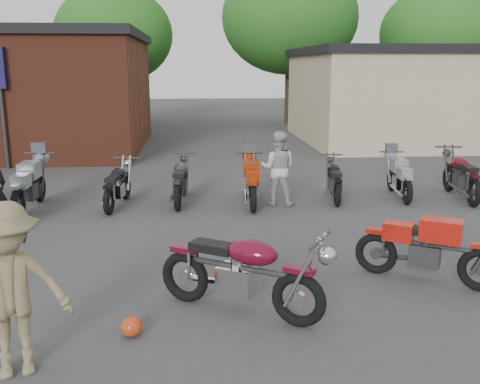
{
  "coord_description": "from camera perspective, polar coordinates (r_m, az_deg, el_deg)",
  "views": [
    {
      "loc": [
        -1.0,
        -6.65,
        3.07
      ],
      "look_at": [
        -0.23,
        2.45,
        0.9
      ],
      "focal_mm": 40.0,
      "sensor_mm": 36.0,
      "label": 1
    }
  ],
  "objects": [
    {
      "name": "row_bike_4",
      "position": [
        12.02,
        1.22,
        1.4
      ],
      "size": [
        0.76,
        2.03,
        1.16
      ],
      "primitive_type": null,
      "rotation": [
        0.0,
        0.0,
        1.52
      ],
      "color": "#A82D0E",
      "rests_on": "ground"
    },
    {
      "name": "helmet",
      "position": [
        6.51,
        -11.5,
        -13.88
      ],
      "size": [
        0.29,
        0.29,
        0.24
      ],
      "primitive_type": "ellipsoid",
      "rotation": [
        0.0,
        0.0,
        -0.13
      ],
      "color": "#B43813",
      "rests_on": "ground"
    },
    {
      "name": "row_bike_7",
      "position": [
        13.56,
        22.54,
        1.9
      ],
      "size": [
        0.93,
        2.18,
        1.23
      ],
      "primitive_type": null,
      "rotation": [
        0.0,
        0.0,
        1.46
      ],
      "color": "#4D0916",
      "rests_on": "ground"
    },
    {
      "name": "row_bike_2",
      "position": [
        12.13,
        -12.93,
        0.97
      ],
      "size": [
        0.86,
        1.93,
        1.08
      ],
      "primitive_type": null,
      "rotation": [
        0.0,
        0.0,
        1.43
      ],
      "color": "black",
      "rests_on": "ground"
    },
    {
      "name": "row_bike_1",
      "position": [
        12.34,
        -21.6,
        0.97
      ],
      "size": [
        0.71,
        2.14,
        1.24
      ],
      "primitive_type": null,
      "rotation": [
        0.0,
        0.0,
        1.57
      ],
      "color": "#90939D",
      "rests_on": "ground"
    },
    {
      "name": "person_light",
      "position": [
        11.95,
        4.07,
        2.52
      ],
      "size": [
        0.95,
        0.83,
        1.66
      ],
      "primitive_type": "imported",
      "rotation": [
        0.0,
        0.0,
        2.86
      ],
      "color": "#B2B3AF",
      "rests_on": "ground"
    },
    {
      "name": "stucco_building",
      "position": [
        23.68,
        19.11,
        9.44
      ],
      "size": [
        10.0,
        8.0,
        3.5
      ],
      "primitive_type": "cube",
      "color": "tan",
      "rests_on": "ground"
    },
    {
      "name": "tree_3",
      "position": [
        31.47,
        20.19,
        13.9
      ],
      "size": [
        6.08,
        6.08,
        7.6
      ],
      "primitive_type": null,
      "color": "#1D5A18",
      "rests_on": "ground"
    },
    {
      "name": "row_bike_5",
      "position": [
        12.66,
        10.0,
        1.55
      ],
      "size": [
        0.82,
        1.87,
        1.05
      ],
      "primitive_type": null,
      "rotation": [
        0.0,
        0.0,
        1.44
      ],
      "color": "black",
      "rests_on": "ground"
    },
    {
      "name": "row_bike_3",
      "position": [
        12.22,
        -6.34,
        1.49
      ],
      "size": [
        0.79,
        2.02,
        1.14
      ],
      "primitive_type": null,
      "rotation": [
        0.0,
        0.0,
        1.5
      ],
      "color": "#27272A",
      "rests_on": "ground"
    },
    {
      "name": "row_bike_6",
      "position": [
        13.21,
        16.64,
        1.76
      ],
      "size": [
        0.81,
        1.93,
        1.09
      ],
      "primitive_type": null,
      "rotation": [
        0.0,
        0.0,
        1.47
      ],
      "color": "gray",
      "rests_on": "ground"
    },
    {
      "name": "tree_1",
      "position": [
        28.93,
        -13.19,
        14.27
      ],
      "size": [
        5.92,
        5.92,
        7.4
      ],
      "primitive_type": null,
      "color": "#1D5A18",
      "rests_on": "ground"
    },
    {
      "name": "person_tan",
      "position": [
        5.82,
        -23.39,
        -9.63
      ],
      "size": [
        1.31,
        0.96,
        1.81
      ],
      "primitive_type": "imported",
      "rotation": [
        0.0,
        0.0,
        0.27
      ],
      "color": "#7A6B4B",
      "rests_on": "ground"
    },
    {
      "name": "ground",
      "position": [
        7.39,
        3.48,
        -11.21
      ],
      "size": [
        90.0,
        90.0,
        0.0
      ],
      "primitive_type": "plane",
      "color": "#39393C"
    },
    {
      "name": "vintage_motorcycle",
      "position": [
        6.69,
        0.24,
        -7.97
      ],
      "size": [
        2.25,
        1.75,
        1.27
      ],
      "primitive_type": null,
      "rotation": [
        0.0,
        0.0,
        -0.54
      ],
      "color": "#5D0B20",
      "rests_on": "ground"
    },
    {
      "name": "sportbike",
      "position": [
        8.13,
        19.7,
        -5.28
      ],
      "size": [
        2.05,
        1.62,
        1.16
      ],
      "primitive_type": null,
      "rotation": [
        0.0,
        0.0,
        -0.56
      ],
      "color": "red",
      "rests_on": "ground"
    },
    {
      "name": "tree_2",
      "position": [
        29.11,
        5.27,
        15.92
      ],
      "size": [
        7.04,
        7.04,
        8.8
      ],
      "primitive_type": null,
      "color": "#1D5A18",
      "rests_on": "ground"
    }
  ]
}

